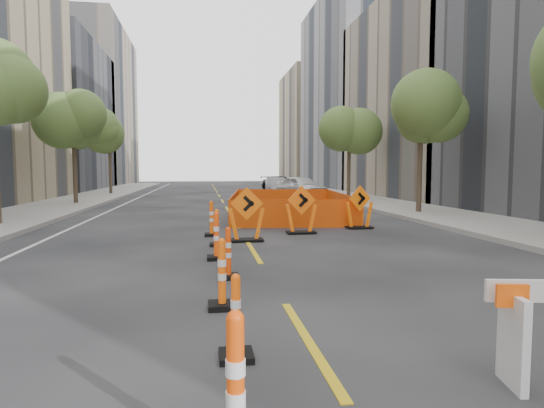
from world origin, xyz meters
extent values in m
plane|color=black|center=(0.00, 0.00, 0.00)|extent=(140.00, 140.00, 0.00)
cube|color=gray|center=(-9.00, 12.00, 0.07)|extent=(4.00, 90.00, 0.15)
cube|color=gray|center=(9.00, 12.00, 0.07)|extent=(4.00, 90.00, 0.15)
cube|color=#4C4C51|center=(-17.00, 39.20, 7.00)|extent=(12.00, 16.00, 14.00)
cube|color=gray|center=(-17.00, 55.60, 10.00)|extent=(12.00, 20.00, 20.00)
cube|color=gray|center=(17.00, 23.80, 7.00)|extent=(12.00, 16.00, 14.00)
cube|color=gray|center=(17.00, 40.20, 10.00)|extent=(12.00, 18.00, 20.00)
cube|color=tan|center=(17.00, 58.60, 8.00)|extent=(12.00, 14.00, 16.00)
cylinder|color=#382B1E|center=(-8.40, 20.00, 1.57)|extent=(0.24, 0.24, 3.15)
sphere|color=#4C7532|center=(-8.40, 20.00, 4.55)|extent=(2.80, 2.80, 2.80)
cylinder|color=#382B1E|center=(-8.40, 30.00, 1.57)|extent=(0.24, 0.24, 3.15)
sphere|color=#4C7532|center=(-8.40, 30.00, 4.55)|extent=(2.80, 2.80, 2.80)
cylinder|color=#382B1E|center=(8.40, 12.00, 1.57)|extent=(0.24, 0.24, 3.15)
sphere|color=#4C7532|center=(8.40, 12.00, 4.55)|extent=(2.80, 2.80, 2.80)
cylinder|color=#382B1E|center=(8.40, 22.00, 1.57)|extent=(0.24, 0.24, 3.15)
sphere|color=#4C7532|center=(8.40, 22.00, 4.55)|extent=(2.80, 2.80, 2.80)
imported|color=white|center=(5.67, 24.36, 0.80)|extent=(3.45, 5.05, 1.60)
imported|color=gray|center=(4.71, 29.75, 0.69)|extent=(1.72, 4.25, 1.37)
imported|color=black|center=(5.91, 34.81, 0.69)|extent=(3.42, 5.13, 1.38)
camera|label=1|loc=(-1.24, -7.20, 2.08)|focal=30.00mm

